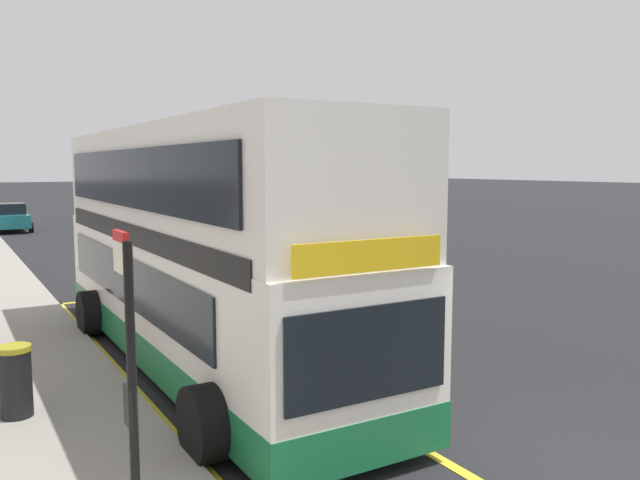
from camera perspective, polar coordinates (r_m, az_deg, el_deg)
The scene contains 8 objects.
ground_plane at distance 37.28m, azimuth -20.30°, elevation 0.42°, with size 260.00×260.00×0.00m, color black.
double_decker_bus at distance 12.23m, azimuth -10.78°, elevation -1.29°, with size 3.22×11.22×4.40m.
bus_bay_markings at distance 12.54m, azimuth -10.99°, elevation -10.75°, with size 2.82×14.09×0.01m.
bus_stop_sign at distance 6.40m, azimuth -16.50°, elevation -10.58°, with size 0.09×0.51×2.96m.
parked_car_navy_ahead at distance 32.82m, azimuth -9.96°, elevation 1.36°, with size 2.09×4.20×1.62m.
parked_car_teal_kerbside at distance 40.79m, azimuth -25.73°, elevation 1.80°, with size 2.09×4.20×1.62m.
parked_car_maroon_distant at distance 50.41m, azimuth -17.55°, elevation 2.92°, with size 2.09×4.20×1.62m.
litter_bin at distance 10.35m, azimuth -25.33°, elevation -11.21°, with size 0.47×0.47×1.04m.
Camera 1 is at (-6.54, -4.52, 3.71)m, focal length 36.18 mm.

